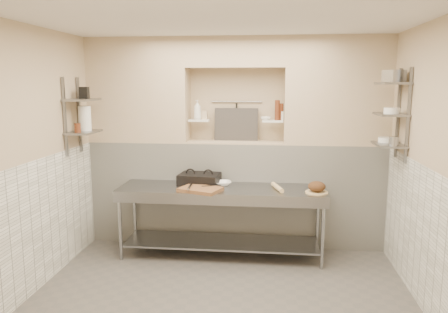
# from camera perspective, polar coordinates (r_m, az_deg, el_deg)

# --- Properties ---
(floor) EXTENTS (4.00, 3.90, 0.10)m
(floor) POSITION_cam_1_polar(r_m,az_deg,el_deg) (4.73, -0.46, -18.88)
(floor) COLOR #58534E
(floor) RESTS_ON ground
(ceiling) EXTENTS (4.00, 3.90, 0.10)m
(ceiling) POSITION_cam_1_polar(r_m,az_deg,el_deg) (4.21, -0.51, 18.42)
(ceiling) COLOR silver
(ceiling) RESTS_ON ground
(wall_left) EXTENTS (0.10, 3.90, 2.80)m
(wall_left) POSITION_cam_1_polar(r_m,az_deg,el_deg) (4.91, -24.96, -0.74)
(wall_left) COLOR tan
(wall_left) RESTS_ON ground
(wall_right) EXTENTS (0.10, 3.90, 2.80)m
(wall_right) POSITION_cam_1_polar(r_m,az_deg,el_deg) (4.48, 26.53, -1.77)
(wall_right) COLOR tan
(wall_right) RESTS_ON ground
(wall_back) EXTENTS (4.00, 0.10, 2.80)m
(wall_back) POSITION_cam_1_polar(r_m,az_deg,el_deg) (6.20, 1.70, 2.13)
(wall_back) COLOR tan
(wall_back) RESTS_ON ground
(wall_front) EXTENTS (4.00, 0.10, 2.80)m
(wall_front) POSITION_cam_1_polar(r_m,az_deg,el_deg) (2.33, -6.41, -10.68)
(wall_front) COLOR tan
(wall_front) RESTS_ON ground
(backwall_lower) EXTENTS (4.00, 0.40, 1.40)m
(backwall_lower) POSITION_cam_1_polar(r_m,az_deg,el_deg) (6.09, 1.48, -4.73)
(backwall_lower) COLOR white
(backwall_lower) RESTS_ON floor
(alcove_sill) EXTENTS (1.30, 0.40, 0.02)m
(alcove_sill) POSITION_cam_1_polar(r_m,az_deg,el_deg) (5.95, 1.51, 1.91)
(alcove_sill) COLOR tan
(alcove_sill) RESTS_ON backwall_lower
(backwall_pillar_left) EXTENTS (1.35, 0.40, 1.40)m
(backwall_pillar_left) POSITION_cam_1_polar(r_m,az_deg,el_deg) (6.15, -10.99, 8.44)
(backwall_pillar_left) COLOR tan
(backwall_pillar_left) RESTS_ON backwall_lower
(backwall_pillar_right) EXTENTS (1.35, 0.40, 1.40)m
(backwall_pillar_right) POSITION_cam_1_polar(r_m,az_deg,el_deg) (5.94, 14.52, 8.28)
(backwall_pillar_right) COLOR tan
(backwall_pillar_right) RESTS_ON backwall_lower
(backwall_header) EXTENTS (1.30, 0.40, 0.40)m
(backwall_header) POSITION_cam_1_polar(r_m,az_deg,el_deg) (5.91, 1.56, 13.42)
(backwall_header) COLOR tan
(backwall_header) RESTS_ON backwall_lower
(wainscot_left) EXTENTS (0.02, 3.90, 1.40)m
(wainscot_left) POSITION_cam_1_polar(r_m,az_deg,el_deg) (5.05, -23.80, -8.60)
(wainscot_left) COLOR white
(wainscot_left) RESTS_ON floor
(wainscot_right) EXTENTS (0.02, 3.90, 1.40)m
(wainscot_right) POSITION_cam_1_polar(r_m,az_deg,el_deg) (4.64, 25.17, -10.27)
(wainscot_right) COLOR white
(wainscot_right) RESTS_ON floor
(alcove_shelf_left) EXTENTS (0.28, 0.16, 0.02)m
(alcove_shelf_left) POSITION_cam_1_polar(r_m,az_deg,el_deg) (5.98, -3.27, 4.73)
(alcove_shelf_left) COLOR white
(alcove_shelf_left) RESTS_ON backwall_lower
(alcove_shelf_right) EXTENTS (0.28, 0.16, 0.02)m
(alcove_shelf_right) POSITION_cam_1_polar(r_m,az_deg,el_deg) (5.90, 6.38, 4.62)
(alcove_shelf_right) COLOR white
(alcove_shelf_right) RESTS_ON backwall_lower
(utensil_rail) EXTENTS (0.70, 0.02, 0.02)m
(utensil_rail) POSITION_cam_1_polar(r_m,az_deg,el_deg) (6.07, 1.67, 7.18)
(utensil_rail) COLOR gray
(utensil_rail) RESTS_ON wall_back
(hanging_steel) EXTENTS (0.02, 0.02, 0.30)m
(hanging_steel) POSITION_cam_1_polar(r_m,az_deg,el_deg) (6.06, 1.64, 5.57)
(hanging_steel) COLOR black
(hanging_steel) RESTS_ON utensil_rail
(splash_panel) EXTENTS (0.60, 0.08, 0.45)m
(splash_panel) POSITION_cam_1_polar(r_m,az_deg,el_deg) (6.02, 1.60, 4.21)
(splash_panel) COLOR #383330
(splash_panel) RESTS_ON alcove_sill
(shelf_rail_left_a) EXTENTS (0.03, 0.03, 0.95)m
(shelf_rail_left_a) POSITION_cam_1_polar(r_m,az_deg,el_deg) (5.93, -18.37, 5.19)
(shelf_rail_left_a) COLOR slate
(shelf_rail_left_a) RESTS_ON wall_left
(shelf_rail_left_b) EXTENTS (0.03, 0.03, 0.95)m
(shelf_rail_left_b) POSITION_cam_1_polar(r_m,az_deg,el_deg) (5.57, -20.07, 4.84)
(shelf_rail_left_b) COLOR slate
(shelf_rail_left_b) RESTS_ON wall_left
(wall_shelf_left_lower) EXTENTS (0.30, 0.50, 0.02)m
(wall_shelf_left_lower) POSITION_cam_1_polar(r_m,az_deg,el_deg) (5.71, -17.86, 3.05)
(wall_shelf_left_lower) COLOR slate
(wall_shelf_left_lower) RESTS_ON wall_left
(wall_shelf_left_upper) EXTENTS (0.30, 0.50, 0.03)m
(wall_shelf_left_upper) POSITION_cam_1_polar(r_m,az_deg,el_deg) (5.68, -18.07, 7.06)
(wall_shelf_left_upper) COLOR slate
(wall_shelf_left_upper) RESTS_ON wall_left
(shelf_rail_right_a) EXTENTS (0.03, 0.03, 1.05)m
(shelf_rail_right_a) POSITION_cam_1_polar(r_m,az_deg,el_deg) (5.59, 21.77, 5.27)
(shelf_rail_right_a) COLOR slate
(shelf_rail_right_a) RESTS_ON wall_right
(shelf_rail_right_b) EXTENTS (0.03, 0.03, 1.05)m
(shelf_rail_right_b) POSITION_cam_1_polar(r_m,az_deg,el_deg) (5.21, 22.93, 4.93)
(shelf_rail_right_b) COLOR slate
(shelf_rail_right_b) RESTS_ON wall_right
(wall_shelf_right_lower) EXTENTS (0.30, 0.50, 0.02)m
(wall_shelf_right_lower) POSITION_cam_1_polar(r_m,az_deg,el_deg) (5.40, 20.72, 1.46)
(wall_shelf_right_lower) COLOR slate
(wall_shelf_right_lower) RESTS_ON wall_right
(wall_shelf_right_mid) EXTENTS (0.30, 0.50, 0.02)m
(wall_shelf_right_mid) POSITION_cam_1_polar(r_m,az_deg,el_deg) (5.36, 20.94, 5.17)
(wall_shelf_right_mid) COLOR slate
(wall_shelf_right_mid) RESTS_ON wall_right
(wall_shelf_right_upper) EXTENTS (0.30, 0.50, 0.03)m
(wall_shelf_right_upper) POSITION_cam_1_polar(r_m,az_deg,el_deg) (5.35, 21.17, 8.90)
(wall_shelf_right_upper) COLOR slate
(wall_shelf_right_upper) RESTS_ON wall_right
(prep_table) EXTENTS (2.60, 0.70, 0.90)m
(prep_table) POSITION_cam_1_polar(r_m,az_deg,el_deg) (5.57, -0.33, -6.70)
(prep_table) COLOR gray
(prep_table) RESTS_ON floor
(panini_press) EXTENTS (0.55, 0.42, 0.14)m
(panini_press) POSITION_cam_1_polar(r_m,az_deg,el_deg) (5.69, -3.24, -2.95)
(panini_press) COLOR black
(panini_press) RESTS_ON prep_table
(cutting_board) EXTENTS (0.57, 0.49, 0.04)m
(cutting_board) POSITION_cam_1_polar(r_m,az_deg,el_deg) (5.34, -3.10, -4.32)
(cutting_board) COLOR brown
(cutting_board) RESTS_ON prep_table
(knife_blade) EXTENTS (0.24, 0.11, 0.01)m
(knife_blade) POSITION_cam_1_polar(r_m,az_deg,el_deg) (5.41, -1.65, -3.84)
(knife_blade) COLOR gray
(knife_blade) RESTS_ON cutting_board
(tongs) EXTENTS (0.04, 0.29, 0.03)m
(tongs) POSITION_cam_1_polar(r_m,az_deg,el_deg) (5.34, -4.49, -3.94)
(tongs) COLOR gray
(tongs) RESTS_ON cutting_board
(mixing_bowl) EXTENTS (0.27, 0.27, 0.05)m
(mixing_bowl) POSITION_cam_1_polar(r_m,az_deg,el_deg) (5.63, -0.17, -3.53)
(mixing_bowl) COLOR white
(mixing_bowl) RESTS_ON prep_table
(rolling_pin) EXTENTS (0.16, 0.38, 0.06)m
(rolling_pin) POSITION_cam_1_polar(r_m,az_deg,el_deg) (5.45, 6.99, -4.02)
(rolling_pin) COLOR tan
(rolling_pin) RESTS_ON prep_table
(bread_board) EXTENTS (0.27, 0.27, 0.02)m
(bread_board) POSITION_cam_1_polar(r_m,az_deg,el_deg) (5.38, 12.00, -4.58)
(bread_board) COLOR tan
(bread_board) RESTS_ON prep_table
(bread_loaf) EXTENTS (0.21, 0.21, 0.13)m
(bread_loaf) POSITION_cam_1_polar(r_m,az_deg,el_deg) (5.36, 12.03, -3.85)
(bread_loaf) COLOR #4C2D19
(bread_loaf) RESTS_ON bread_board
(bottle_soap) EXTENTS (0.13, 0.13, 0.26)m
(bottle_soap) POSITION_cam_1_polar(r_m,az_deg,el_deg) (5.94, -3.49, 6.10)
(bottle_soap) COLOR white
(bottle_soap) RESTS_ON alcove_shelf_left
(jar_alcove) EXTENTS (0.08, 0.08, 0.12)m
(jar_alcove) POSITION_cam_1_polar(r_m,az_deg,el_deg) (6.00, -2.55, 5.44)
(jar_alcove) COLOR tan
(jar_alcove) RESTS_ON alcove_shelf_left
(bowl_alcove) EXTENTS (0.18, 0.18, 0.04)m
(bowl_alcove) POSITION_cam_1_polar(r_m,az_deg,el_deg) (5.89, 5.47, 4.96)
(bowl_alcove) COLOR white
(bowl_alcove) RESTS_ON alcove_shelf_right
(condiment_a) EXTENTS (0.06, 0.06, 0.22)m
(condiment_a) POSITION_cam_1_polar(r_m,az_deg,el_deg) (5.92, 7.47, 5.82)
(condiment_a) COLOR #562714
(condiment_a) RESTS_ON alcove_shelf_right
(condiment_b) EXTENTS (0.07, 0.07, 0.27)m
(condiment_b) POSITION_cam_1_polar(r_m,az_deg,el_deg) (5.89, 6.97, 6.03)
(condiment_b) COLOR #562714
(condiment_b) RESTS_ON alcove_shelf_right
(condiment_c) EXTENTS (0.07, 0.07, 0.12)m
(condiment_c) POSITION_cam_1_polar(r_m,az_deg,el_deg) (5.93, 7.53, 5.31)
(condiment_c) COLOR white
(condiment_c) RESTS_ON alcove_shelf_right
(jug_left) EXTENTS (0.15, 0.15, 0.31)m
(jug_left) POSITION_cam_1_polar(r_m,az_deg,el_deg) (5.75, -17.72, 4.76)
(jug_left) COLOR white
(jug_left) RESTS_ON wall_shelf_left_lower
(jar_left) EXTENTS (0.08, 0.08, 0.11)m
(jar_left) POSITION_cam_1_polar(r_m,az_deg,el_deg) (5.56, -18.57, 3.56)
(jar_left) COLOR #562714
(jar_left) RESTS_ON wall_shelf_left_lower
(box_left_upper) EXTENTS (0.11, 0.11, 0.14)m
(box_left_upper) POSITION_cam_1_polar(r_m,az_deg,el_deg) (5.75, -17.78, 7.94)
(box_left_upper) COLOR black
(box_left_upper) RESTS_ON wall_shelf_left_upper
(bowl_right) EXTENTS (0.19, 0.19, 0.06)m
(bowl_right) POSITION_cam_1_polar(r_m,az_deg,el_deg) (5.51, 20.44, 2.06)
(bowl_right) COLOR white
(bowl_right) RESTS_ON wall_shelf_right_lower
(canister_right) EXTENTS (0.10, 0.10, 0.10)m
(canister_right) POSITION_cam_1_polar(r_m,az_deg,el_deg) (5.20, 21.28, 1.87)
(canister_right) COLOR gray
(canister_right) RESTS_ON wall_shelf_right_lower
(bowl_right_mid) EXTENTS (0.18, 0.18, 0.07)m
(bowl_right_mid) POSITION_cam_1_polar(r_m,az_deg,el_deg) (5.32, 21.08, 5.62)
(bowl_right_mid) COLOR white
(bowl_right_mid) RESTS_ON wall_shelf_right_mid
(basket_right) EXTENTS (0.24, 0.26, 0.13)m
(basket_right) POSITION_cam_1_polar(r_m,az_deg,el_deg) (5.32, 21.31, 9.76)
(basket_right) COLOR gray
(basket_right) RESTS_ON wall_shelf_right_upper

